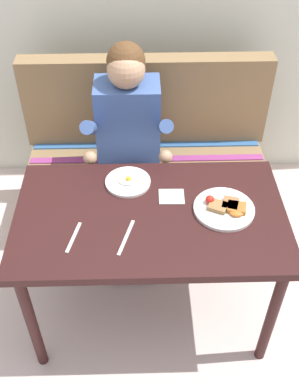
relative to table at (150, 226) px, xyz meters
The scene contains 9 objects.
ground_plane 0.65m from the table, ahead, with size 8.00×8.00×0.00m, color beige.
table is the anchor object (origin of this frame).
couch 0.83m from the table, 90.00° to the left, with size 1.44×0.56×1.00m.
person 0.61m from the table, 99.85° to the left, with size 0.45×0.61×1.21m.
plate_breakfast 0.34m from the table, ahead, with size 0.27×0.27×0.05m.
plate_eggs 0.25m from the table, 116.14° to the left, with size 0.21×0.21×0.04m.
napkin 0.17m from the table, 45.77° to the left, with size 0.12×0.10×0.01m, color silver.
fork 0.36m from the table, 157.36° to the right, with size 0.01×0.17×0.01m, color silver.
knife 0.20m from the table, 126.64° to the right, with size 0.01×0.20×0.01m, color silver.
Camera 1 is at (-0.04, -1.43, 2.17)m, focal length 43.09 mm.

